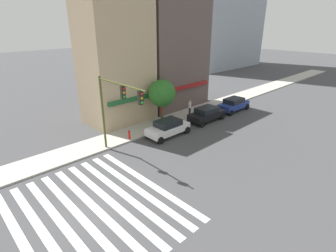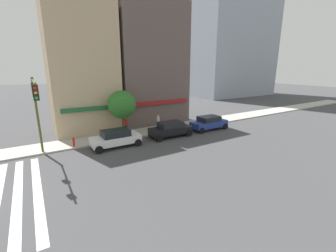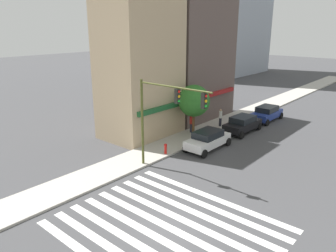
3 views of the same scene
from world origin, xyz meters
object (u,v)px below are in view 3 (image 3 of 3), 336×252
pedestrian_white_shirt (220,117)px  street_tree (194,101)px  pedestrian_red_jacket (191,123)px  fire_hydrant (166,148)px  sedan_white (208,139)px  sedan_black (243,124)px  sedan_blue (267,113)px  traffic_signal (165,109)px

pedestrian_white_shirt → street_tree: size_ratio=0.38×
pedestrian_red_jacket → pedestrian_white_shirt: bearing=-54.7°
pedestrian_white_shirt → fire_hydrant: size_ratio=2.10×
sedan_white → sedan_black: 5.89m
street_tree → pedestrian_red_jacket: bearing=50.6°
pedestrian_red_jacket → fire_hydrant: 5.92m
pedestrian_red_jacket → sedan_blue: bearing=-59.7°
sedan_white → pedestrian_red_jacket: size_ratio=2.49×
pedestrian_white_shirt → pedestrian_red_jacket: bearing=-161.1°
traffic_signal → sedan_black: (11.73, 0.43, -3.80)m
traffic_signal → pedestrian_white_shirt: size_ratio=3.59×
sedan_black → fire_hydrant: (-9.25, 1.70, -0.23)m
traffic_signal → sedan_white: 6.98m
fire_hydrant → pedestrian_red_jacket: bearing=17.0°
sedan_black → fire_hydrant: 9.40m
sedan_black → traffic_signal: bearing=-176.2°
sedan_white → sedan_blue: size_ratio=1.00×
sedan_black → fire_hydrant: size_ratio=5.29×
traffic_signal → fire_hydrant: 5.19m
traffic_signal → sedan_blue: size_ratio=1.44×
sedan_black → sedan_blue: size_ratio=1.01×
fire_hydrant → pedestrian_white_shirt: bearing=4.5°
sedan_blue → sedan_white: bearing=179.9°
traffic_signal → sedan_blue: (17.04, 0.43, -3.80)m
sedan_black → street_tree: street_tree is taller
sedan_blue → traffic_signal: bearing=-178.7°
sedan_white → sedan_blue: (11.20, 0.00, 0.00)m
sedan_black → street_tree: (-4.12, 2.80, 2.53)m
fire_hydrant → sedan_black: bearing=-10.4°
traffic_signal → fire_hydrant: traffic_signal is taller
traffic_signal → pedestrian_white_shirt: 12.50m
sedan_white → pedestrian_white_shirt: size_ratio=2.49×
street_tree → sedan_black: bearing=-34.2°
sedan_blue → street_tree: size_ratio=0.94×
traffic_signal → sedan_blue: 17.46m
sedan_black → pedestrian_red_jacket: (-3.60, 3.43, 0.23)m
sedan_white → fire_hydrant: (-3.35, 1.70, -0.23)m
fire_hydrant → street_tree: bearing=12.1°
sedan_black → pedestrian_red_jacket: pedestrian_red_jacket is taller
sedan_white → traffic_signal: bearing=-175.5°
traffic_signal → pedestrian_red_jacket: 9.68m
sedan_white → sedan_black: size_ratio=0.99×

